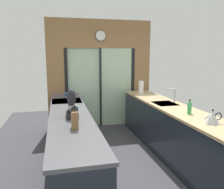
% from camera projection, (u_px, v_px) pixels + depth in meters
% --- Properties ---
extents(ground_plane, '(5.04, 7.60, 0.02)m').
position_uv_depth(ground_plane, '(119.00, 153.00, 4.32)').
color(ground_plane, '#38383D').
extents(back_wall_unit, '(2.64, 0.12, 2.70)m').
position_uv_depth(back_wall_unit, '(100.00, 67.00, 5.79)').
color(back_wall_unit, olive).
rests_on(back_wall_unit, ground_plane).
extents(left_counter_run, '(0.62, 3.80, 0.92)m').
position_uv_depth(left_counter_run, '(71.00, 142.00, 3.58)').
color(left_counter_run, '#1E232D').
rests_on(left_counter_run, ground_plane).
extents(right_counter_run, '(0.62, 3.80, 0.92)m').
position_uv_depth(right_counter_run, '(171.00, 130.00, 4.17)').
color(right_counter_run, '#1E232D').
rests_on(right_counter_run, ground_plane).
extents(sink_faucet, '(0.19, 0.02, 0.28)m').
position_uv_depth(sink_faucet, '(173.00, 93.00, 4.33)').
color(sink_faucet, '#B7BABC').
rests_on(sink_faucet, right_counter_run).
extents(oven_range, '(0.60, 0.60, 0.92)m').
position_uv_depth(oven_range, '(68.00, 123.00, 4.66)').
color(oven_range, '#B7BABC').
rests_on(oven_range, ground_plane).
extents(mixing_bowl, '(0.16, 0.16, 0.09)m').
position_uv_depth(mixing_bowl, '(67.00, 95.00, 5.01)').
color(mixing_bowl, teal).
rests_on(mixing_bowl, left_counter_run).
extents(knife_block, '(0.09, 0.14, 0.29)m').
position_uv_depth(knife_block, '(75.00, 120.00, 2.80)').
color(knife_block, brown).
rests_on(knife_block, left_counter_run).
extents(stand_mixer, '(0.17, 0.27, 0.42)m').
position_uv_depth(stand_mixer, '(72.00, 107.00, 3.30)').
color(stand_mixer, black).
rests_on(stand_mixer, left_counter_run).
extents(kettle, '(0.27, 0.19, 0.20)m').
position_uv_depth(kettle, '(212.00, 117.00, 3.01)').
color(kettle, '#B7BABC').
rests_on(kettle, right_counter_run).
extents(soap_bottle_far, '(0.06, 0.06, 0.22)m').
position_uv_depth(soap_bottle_far, '(190.00, 108.00, 3.52)').
color(soap_bottle_far, '#339E56').
rests_on(soap_bottle_far, right_counter_run).
extents(paper_towel_roll, '(0.14, 0.14, 0.32)m').
position_uv_depth(paper_towel_roll, '(141.00, 87.00, 5.52)').
color(paper_towel_roll, '#B7BABC').
rests_on(paper_towel_roll, right_counter_run).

